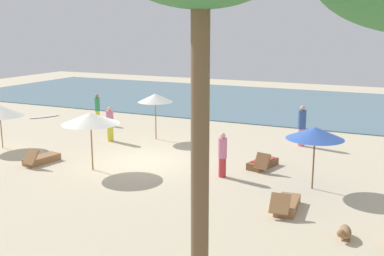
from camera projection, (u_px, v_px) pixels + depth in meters
ground_plane at (144, 161)px, 19.56m from camera, size 60.00×60.00×0.00m
ocean_water at (264, 102)px, 34.58m from camera, size 48.00×16.00×0.06m
umbrella_0 at (91, 118)px, 17.97m from camera, size 2.21×2.21×2.26m
umbrella_1 at (0, 111)px, 21.34m from camera, size 2.15×2.15×1.99m
umbrella_2 at (155, 98)px, 22.98m from camera, size 1.72×1.72×2.27m
umbrella_3 at (315, 133)px, 15.85m from camera, size 1.95×1.95×2.17m
lounger_2 at (287, 205)px, 14.32m from camera, size 0.73×1.74×0.68m
lounger_3 at (41, 159)px, 19.24m from camera, size 0.83×1.73×0.72m
lounger_4 at (263, 163)px, 18.62m from camera, size 0.97×1.72×0.75m
person_0 at (302, 126)px, 21.88m from camera, size 0.49×0.49×1.91m
person_1 at (97, 108)px, 26.93m from camera, size 0.38×0.38×1.72m
person_2 at (110, 124)px, 22.84m from camera, size 0.50×0.50×1.69m
person_3 at (222, 155)px, 17.36m from camera, size 0.45×0.45×1.68m
dog at (345, 232)px, 12.38m from camera, size 0.46×0.77×0.35m
surfboard at (44, 117)px, 29.01m from camera, size 1.30×1.89×0.07m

